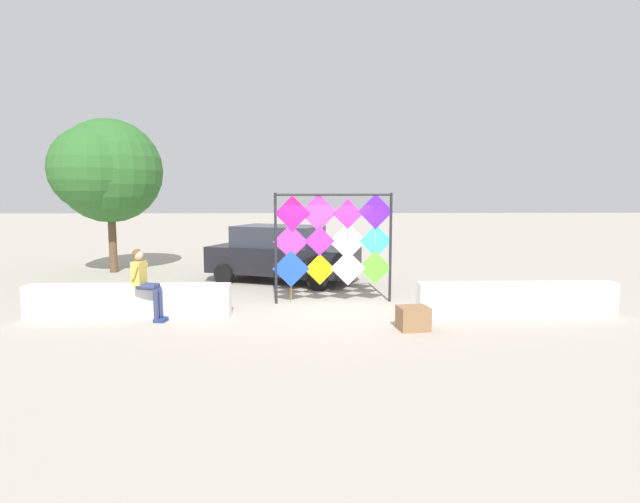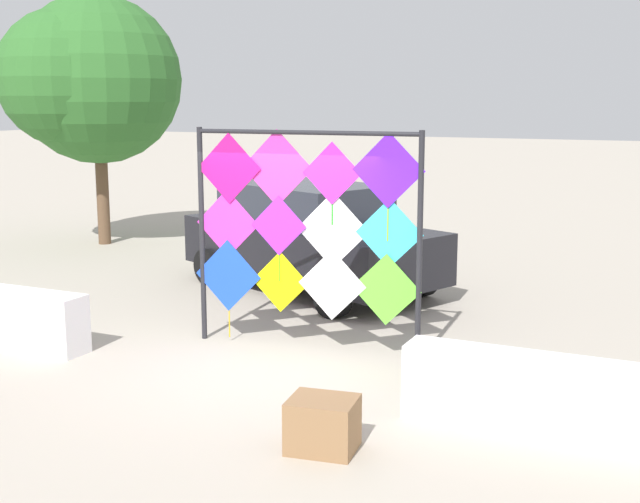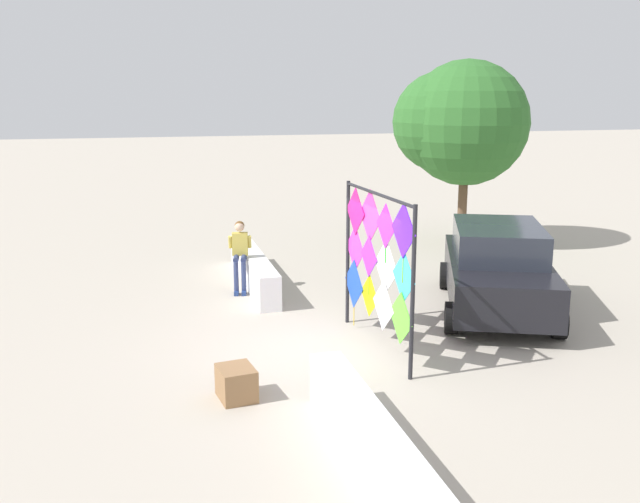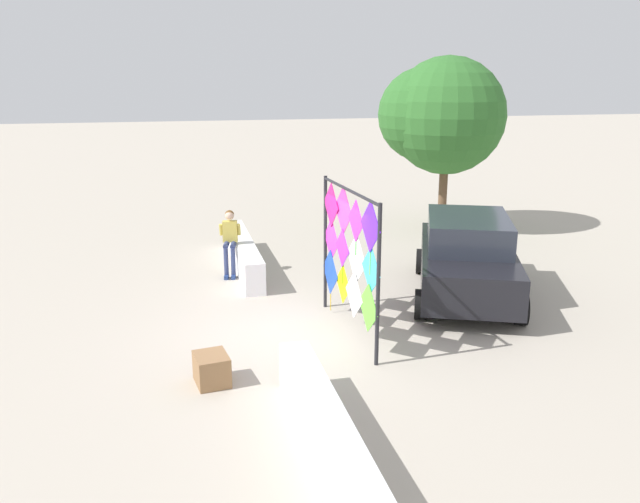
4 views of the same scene
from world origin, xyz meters
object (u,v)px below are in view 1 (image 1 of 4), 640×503
at_px(cardboard_box_large, 413,318).
at_px(tree_broadleaf, 103,170).
at_px(kite_display_rack, 333,239).
at_px(seated_vendor, 144,279).
at_px(parked_car, 282,253).

relative_size(cardboard_box_large, tree_broadleaf, 0.11).
height_order(kite_display_rack, cardboard_box_large, kite_display_rack).
bearing_deg(seated_vendor, cardboard_box_large, -8.83).
height_order(seated_vendor, parked_car, parked_car).
relative_size(seated_vendor, parked_car, 0.32).
relative_size(seated_vendor, cardboard_box_large, 2.62).
bearing_deg(seated_vendor, tree_broadleaf, 116.52).
bearing_deg(kite_display_rack, cardboard_box_large, -60.86).
relative_size(kite_display_rack, parked_car, 0.62).
height_order(parked_car, cardboard_box_large, parked_car).
bearing_deg(cardboard_box_large, seated_vendor, 171.17).
xyz_separation_m(cardboard_box_large, tree_broadleaf, (-9.20, 7.83, 3.34)).
distance_m(kite_display_rack, parked_car, 3.56).
relative_size(kite_display_rack, tree_broadleaf, 0.57).
distance_m(parked_car, tree_broadleaf, 7.07).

